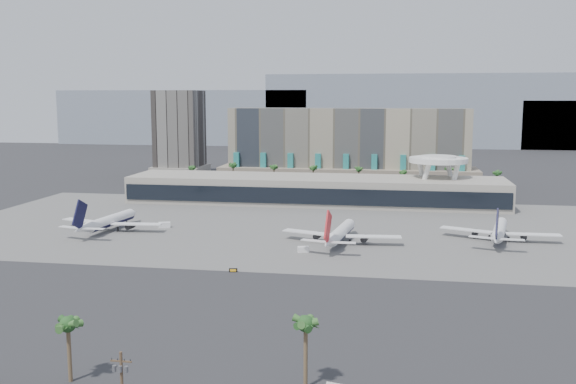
% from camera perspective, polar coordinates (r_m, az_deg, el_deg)
% --- Properties ---
extents(ground, '(900.00, 900.00, 0.00)m').
position_cam_1_polar(ground, '(187.31, -1.83, -6.38)').
color(ground, '#232326').
rests_on(ground, ground).
extents(apron_pad, '(260.00, 130.00, 0.06)m').
position_cam_1_polar(apron_pad, '(240.07, 0.76, -3.07)').
color(apron_pad, '#5B5B59').
rests_on(apron_pad, ground).
extents(mountain_ridge, '(680.00, 60.00, 70.00)m').
position_cam_1_polar(mountain_ridge, '(647.84, 8.88, 6.72)').
color(mountain_ridge, gray).
rests_on(mountain_ridge, ground).
extents(hotel, '(140.00, 30.00, 42.00)m').
position_cam_1_polar(hotel, '(354.25, 5.32, 3.35)').
color(hotel, tan).
rests_on(hotel, ground).
extents(office_tower, '(30.00, 30.00, 52.00)m').
position_cam_1_polar(office_tower, '(400.33, -9.60, 4.73)').
color(office_tower, black).
rests_on(office_tower, ground).
extents(terminal, '(170.00, 32.50, 14.50)m').
position_cam_1_polar(terminal, '(292.52, 2.40, 0.29)').
color(terminal, '#ACA597').
rests_on(terminal, ground).
extents(saucer_structure, '(26.00, 26.00, 21.89)m').
position_cam_1_polar(saucer_structure, '(295.62, 13.21, 2.49)').
color(saucer_structure, white).
rests_on(saucer_structure, ground).
extents(palm_row, '(157.80, 2.80, 13.10)m').
position_cam_1_polar(palm_row, '(325.96, 4.39, 1.81)').
color(palm_row, brown).
rests_on(palm_row, ground).
extents(utility_pole, '(3.20, 0.85, 12.00)m').
position_cam_1_polar(utility_pole, '(98.56, -14.57, -16.23)').
color(utility_pole, '#4C3826').
rests_on(utility_pole, ground).
extents(airliner_left, '(39.76, 41.14, 14.23)m').
position_cam_1_polar(airliner_left, '(240.38, -15.65, -2.51)').
color(airliner_left, white).
rests_on(airliner_left, ground).
extents(airliner_centre, '(39.99, 41.40, 14.32)m').
position_cam_1_polar(airliner_centre, '(211.83, 4.64, -3.66)').
color(airliner_centre, white).
rests_on(airliner_centre, ground).
extents(airliner_right, '(38.70, 40.22, 14.03)m').
position_cam_1_polar(airliner_right, '(226.60, 18.26, -3.28)').
color(airliner_right, white).
rests_on(airliner_right, ground).
extents(service_vehicle_a, '(4.70, 3.38, 2.08)m').
position_cam_1_polar(service_vehicle_a, '(241.82, -10.92, -2.89)').
color(service_vehicle_a, white).
rests_on(service_vehicle_a, ground).
extents(service_vehicle_b, '(3.85, 2.80, 1.78)m').
position_cam_1_polar(service_vehicle_b, '(200.44, 1.36, -5.13)').
color(service_vehicle_b, white).
rests_on(service_vehicle_b, ground).
extents(taxiway_sign, '(2.34, 0.76, 1.05)m').
position_cam_1_polar(taxiway_sign, '(178.90, -4.89, -6.94)').
color(taxiway_sign, black).
rests_on(taxiway_sign, ground).
extents(near_palm_a, '(6.00, 6.00, 11.52)m').
position_cam_1_polar(near_palm_a, '(116.21, -18.95, -11.72)').
color(near_palm_a, brown).
rests_on(near_palm_a, ground).
extents(near_palm_b, '(6.00, 6.00, 12.50)m').
position_cam_1_polar(near_palm_b, '(107.62, 1.58, -12.35)').
color(near_palm_b, brown).
rests_on(near_palm_b, ground).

